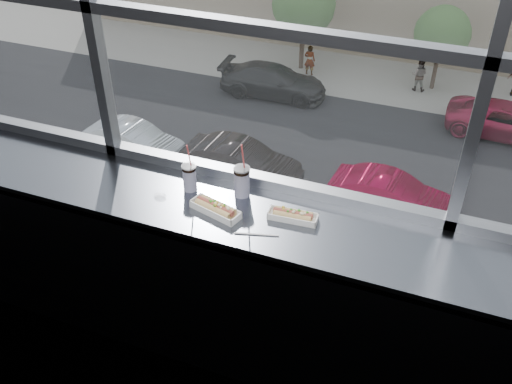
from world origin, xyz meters
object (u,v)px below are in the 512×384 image
(loose_straw, at_px, (256,234))
(pedestrian_b, at_px, (420,72))
(car_far_b, at_px, (509,116))
(hotdog_tray_right, at_px, (293,215))
(wrapper, at_px, (160,196))
(soda_cup_left, at_px, (190,176))
(tree_left, at_px, (304,4))
(pedestrian_a, at_px, (310,57))
(tree_center, at_px, (442,34))
(car_near_a, at_px, (134,136))
(hotdog_tray_left, at_px, (215,208))
(car_near_b, at_px, (241,157))
(soda_cup_right, at_px, (242,180))
(car_far_a, at_px, (273,76))
(car_near_c, at_px, (392,190))

(loose_straw, xyz_separation_m, pedestrian_b, (-1.32, 27.87, -10.99))
(car_far_b, bearing_deg, hotdog_tray_right, 175.32)
(wrapper, bearing_deg, pedestrian_b, 91.47)
(soda_cup_left, relative_size, loose_straw, 1.33)
(hotdog_tray_right, xyz_separation_m, tree_left, (-8.29, 28.24, -8.33))
(pedestrian_a, distance_m, tree_center, 7.20)
(car_near_a, xyz_separation_m, pedestrian_a, (4.72, 11.28, 0.00))
(soda_cup_left, xyz_separation_m, tree_left, (-7.67, 28.19, -8.40))
(car_near_a, bearing_deg, car_far_b, -57.08)
(hotdog_tray_left, height_order, wrapper, hotdog_tray_left)
(wrapper, bearing_deg, car_near_b, 111.55)
(soda_cup_right, relative_size, car_near_a, 0.06)
(wrapper, height_order, car_far_b, wrapper)
(car_near_a, distance_m, tree_center, 16.81)
(loose_straw, height_order, pedestrian_b, loose_straw)
(pedestrian_b, relative_size, tree_center, 0.47)
(car_far_b, bearing_deg, soda_cup_left, 173.87)
(hotdog_tray_left, bearing_deg, tree_left, 121.01)
(car_near_a, distance_m, tree_left, 12.94)
(soda_cup_left, distance_m, loose_straw, 0.55)
(car_far_a, relative_size, pedestrian_b, 3.06)
(soda_cup_right, xyz_separation_m, tree_center, (-0.38, 28.13, -9.08))
(loose_straw, height_order, car_far_a, loose_straw)
(car_near_a, distance_m, car_far_a, 8.81)
(car_far_b, height_order, car_far_a, car_far_a)
(tree_left, bearing_deg, car_near_a, -108.45)
(car_far_a, height_order, tree_left, tree_left)
(loose_straw, xyz_separation_m, wrapper, (-0.61, 0.11, 0.01))
(soda_cup_left, relative_size, tree_left, 0.05)
(loose_straw, height_order, tree_left, loose_straw)
(hotdog_tray_right, xyz_separation_m, tree_center, (-0.71, 28.24, -9.00))
(car_near_a, distance_m, car_far_b, 17.41)
(hotdog_tray_left, bearing_deg, car_near_b, 128.00)
(soda_cup_left, distance_m, car_near_a, 22.85)
(loose_straw, bearing_deg, hotdog_tray_left, 145.38)
(car_far_a, relative_size, tree_left, 1.18)
(tree_center, bearing_deg, car_near_a, -134.00)
(car_near_a, relative_size, pedestrian_a, 2.93)
(wrapper, relative_size, car_near_c, 0.01)
(car_near_b, relative_size, tree_left, 1.20)
(hotdog_tray_right, height_order, pedestrian_b, hotdog_tray_right)
(car_near_c, height_order, car_far_b, car_near_c)
(car_near_c, relative_size, pedestrian_a, 3.03)
(car_near_c, relative_size, car_near_a, 1.03)
(car_near_c, distance_m, tree_left, 14.36)
(loose_straw, height_order, car_near_a, loose_straw)
(loose_straw, height_order, tree_center, loose_straw)
(car_far_b, bearing_deg, loose_straw, 175.07)
(car_far_a, bearing_deg, pedestrian_a, -20.63)
(wrapper, distance_m, car_far_b, 26.98)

